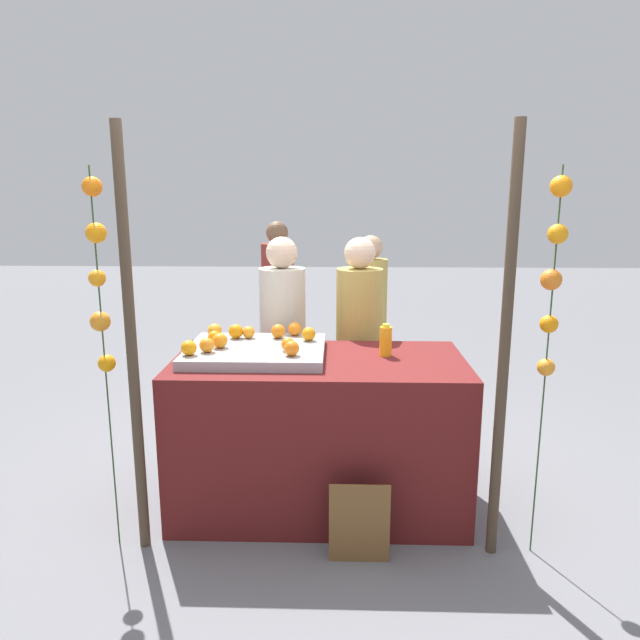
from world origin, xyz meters
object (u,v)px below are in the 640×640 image
(juice_bottle, at_px, (386,341))
(orange_1, at_px, (288,344))
(chalkboard_sign, at_px, (359,524))
(vendor_right, at_px, (358,359))
(vendor_left, at_px, (283,358))
(stall_counter, at_px, (319,432))
(orange_0, at_px, (249,332))

(juice_bottle, bearing_deg, orange_1, -166.91)
(chalkboard_sign, height_order, vendor_right, vendor_right)
(chalkboard_sign, relative_size, vendor_left, 0.28)
(stall_counter, bearing_deg, vendor_right, 68.82)
(vendor_left, relative_size, vendor_right, 1.00)
(orange_1, relative_size, juice_bottle, 0.41)
(orange_1, distance_m, chalkboard_sign, 1.05)
(orange_0, distance_m, juice_bottle, 0.86)
(chalkboard_sign, height_order, vendor_left, vendor_left)
(orange_0, distance_m, vendor_left, 0.53)
(vendor_right, bearing_deg, orange_0, -149.40)
(juice_bottle, bearing_deg, orange_0, 169.11)
(orange_0, relative_size, vendor_right, 0.05)
(orange_0, relative_size, chalkboard_sign, 0.17)
(vendor_left, bearing_deg, orange_1, -82.16)
(orange_1, bearing_deg, juice_bottle, 13.09)
(chalkboard_sign, bearing_deg, stall_counter, 111.36)
(stall_counter, bearing_deg, chalkboard_sign, -68.64)
(juice_bottle, distance_m, vendor_right, 0.66)
(stall_counter, height_order, juice_bottle, juice_bottle)
(stall_counter, relative_size, orange_1, 21.76)
(orange_0, distance_m, vendor_right, 0.87)
(orange_1, height_order, vendor_right, vendor_right)
(juice_bottle, xyz_separation_m, chalkboard_sign, (-0.17, -0.66, -0.81))
(orange_1, xyz_separation_m, chalkboard_sign, (0.40, -0.52, -0.82))
(stall_counter, distance_m, vendor_right, 0.76)
(orange_0, height_order, orange_1, orange_1)
(stall_counter, distance_m, orange_1, 0.59)
(orange_0, bearing_deg, juice_bottle, -10.89)
(juice_bottle, relative_size, vendor_right, 0.12)
(orange_1, height_order, juice_bottle, juice_bottle)
(orange_0, bearing_deg, orange_1, -47.26)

